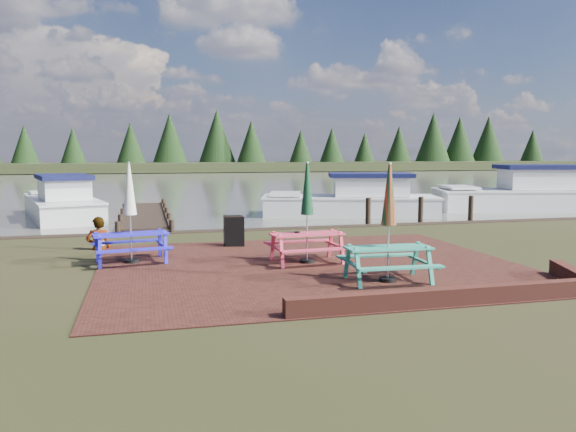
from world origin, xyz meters
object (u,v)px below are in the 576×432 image
(picnic_table_red, at_px, (307,228))
(boat_far, at_px, (522,196))
(chalkboard, at_px, (234,231))
(boat_jetty, at_px, (62,204))
(jetty, at_px, (145,215))
(picnic_table_teal, at_px, (388,241))
(boat_near, at_px, (354,202))
(picnic_table_blue, at_px, (131,229))
(person, at_px, (98,217))

(picnic_table_red, height_order, boat_far, picnic_table_red)
(chalkboard, distance_m, boat_far, 16.38)
(chalkboard, height_order, boat_jetty, boat_jetty)
(picnic_table_red, xyz_separation_m, jetty, (-3.51, 9.93, -0.67))
(picnic_table_teal, height_order, boat_near, picnic_table_teal)
(picnic_table_red, bearing_deg, boat_far, 34.02)
(picnic_table_blue, height_order, boat_far, picnic_table_blue)
(boat_jetty, bearing_deg, picnic_table_blue, -90.29)
(picnic_table_blue, xyz_separation_m, chalkboard, (2.56, 1.58, -0.36))
(boat_jetty, distance_m, person, 9.35)
(picnic_table_teal, distance_m, picnic_table_red, 2.36)
(boat_jetty, relative_size, person, 4.26)
(picnic_table_teal, xyz_separation_m, person, (-5.64, 5.14, 0.05))
(boat_far, height_order, person, boat_far)
(boat_jetty, bearing_deg, picnic_table_teal, -76.57)
(picnic_table_red, relative_size, boat_far, 0.29)
(picnic_table_teal, bearing_deg, boat_near, 74.62)
(chalkboard, bearing_deg, jetty, 115.31)
(boat_far, bearing_deg, person, 125.17)
(boat_near, bearing_deg, picnic_table_red, 169.83)
(picnic_table_teal, height_order, picnic_table_blue, picnic_table_teal)
(picnic_table_red, relative_size, boat_near, 0.29)
(chalkboard, bearing_deg, picnic_table_blue, -139.93)
(picnic_table_teal, relative_size, boat_jetty, 0.32)
(picnic_table_red, height_order, picnic_table_blue, picnic_table_red)
(chalkboard, distance_m, person, 3.46)
(picnic_table_blue, xyz_separation_m, boat_near, (8.81, 9.21, -0.40))
(picnic_table_red, distance_m, chalkboard, 2.86)
(boat_near, bearing_deg, picnic_table_teal, 177.94)
(boat_far, bearing_deg, boat_jetty, 97.73)
(jetty, bearing_deg, boat_near, 1.64)
(picnic_table_blue, relative_size, jetty, 0.25)
(chalkboard, xyz_separation_m, boat_far, (14.45, 7.71, 0.06))
(boat_near, height_order, person, person)
(picnic_table_teal, relative_size, picnic_table_blue, 1.01)
(picnic_table_red, height_order, jetty, picnic_table_red)
(picnic_table_blue, distance_m, boat_near, 12.74)
(picnic_table_red, distance_m, person, 5.54)
(jetty, bearing_deg, picnic_table_blue, -91.92)
(picnic_table_blue, relative_size, chalkboard, 2.74)
(boat_far, bearing_deg, picnic_table_teal, 148.46)
(boat_far, bearing_deg, jetty, 104.15)
(chalkboard, height_order, jetty, chalkboard)
(jetty, bearing_deg, boat_far, 1.12)
(picnic_table_red, bearing_deg, boat_jetty, 115.20)
(picnic_table_blue, relative_size, boat_far, 0.29)
(picnic_table_red, bearing_deg, picnic_table_blue, 161.91)
(picnic_table_blue, height_order, boat_jetty, picnic_table_blue)
(boat_near, relative_size, person, 4.58)
(boat_near, height_order, boat_far, boat_far)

